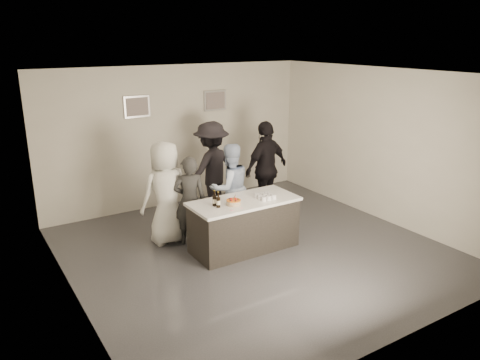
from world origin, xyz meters
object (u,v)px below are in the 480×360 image
(bar_counter, at_px, (244,225))
(beer_bottle_a, at_px, (214,198))
(person_main_black, at_px, (190,201))
(person_main_blue, at_px, (230,188))
(cake, at_px, (234,203))
(person_guest_right, at_px, (266,168))
(person_guest_left, at_px, (166,193))
(person_guest_back, at_px, (212,168))
(beer_bottle_b, at_px, (218,200))

(bar_counter, distance_m, beer_bottle_a, 0.81)
(person_main_black, relative_size, person_main_blue, 0.95)
(cake, xyz_separation_m, person_main_black, (-0.40, 0.82, -0.14))
(beer_bottle_a, height_order, person_main_black, person_main_black)
(person_main_black, xyz_separation_m, person_guest_right, (1.99, 0.50, 0.18))
(bar_counter, distance_m, cake, 0.57)
(person_guest_left, height_order, person_guest_back, person_guest_back)
(bar_counter, bearing_deg, person_guest_back, 78.02)
(beer_bottle_a, relative_size, person_guest_back, 0.13)
(cake, relative_size, person_guest_left, 0.13)
(person_main_blue, height_order, person_guest_back, person_guest_back)
(beer_bottle_a, relative_size, person_guest_right, 0.13)
(person_main_blue, bearing_deg, person_main_black, 10.14)
(beer_bottle_a, distance_m, person_guest_right, 2.23)
(person_guest_back, bearing_deg, beer_bottle_b, 49.85)
(person_guest_right, relative_size, person_guest_back, 1.01)
(cake, height_order, person_main_blue, person_main_blue)
(cake, bearing_deg, bar_counter, 21.12)
(person_main_blue, distance_m, person_guest_left, 1.24)
(beer_bottle_b, distance_m, person_main_black, 0.84)
(beer_bottle_a, xyz_separation_m, person_main_black, (-0.11, 0.70, -0.23))
(bar_counter, height_order, person_main_black, person_main_black)
(person_main_black, xyz_separation_m, person_guest_left, (-0.33, 0.27, 0.13))
(bar_counter, bearing_deg, person_main_black, 133.24)
(person_guest_back, bearing_deg, person_guest_right, 131.83)
(person_main_blue, xyz_separation_m, person_guest_back, (0.16, 0.99, 0.12))
(cake, xyz_separation_m, beer_bottle_b, (-0.27, 0.03, 0.09))
(beer_bottle_b, xyz_separation_m, person_guest_right, (1.86, 1.29, -0.06))
(person_guest_left, distance_m, person_guest_back, 1.63)
(beer_bottle_b, bearing_deg, person_main_blue, 50.14)
(cake, distance_m, beer_bottle_a, 0.33)
(beer_bottle_b, bearing_deg, beer_bottle_a, 101.53)
(beer_bottle_b, bearing_deg, person_guest_right, 34.78)
(person_main_black, bearing_deg, person_guest_left, -16.25)
(bar_counter, distance_m, person_guest_right, 1.87)
(cake, relative_size, beer_bottle_a, 0.93)
(person_guest_left, relative_size, person_guest_back, 0.96)
(person_main_black, height_order, person_guest_left, person_guest_left)
(person_guest_right, bearing_deg, cake, 27.17)
(beer_bottle_a, relative_size, person_main_blue, 0.15)
(cake, height_order, person_guest_left, person_guest_left)
(beer_bottle_b, relative_size, person_main_black, 0.16)
(cake, relative_size, person_main_black, 0.15)
(person_main_blue, distance_m, person_guest_back, 1.01)
(cake, height_order, beer_bottle_a, beer_bottle_a)
(person_guest_right, xyz_separation_m, person_guest_back, (-0.93, 0.62, -0.01))
(bar_counter, bearing_deg, person_main_blue, 74.70)
(bar_counter, relative_size, person_main_black, 1.16)
(person_main_black, relative_size, person_guest_right, 0.82)
(bar_counter, height_order, beer_bottle_b, beer_bottle_b)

